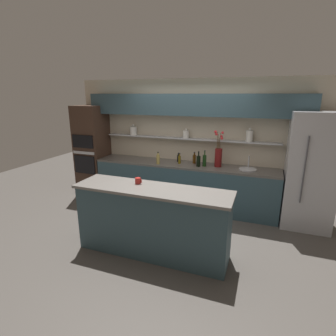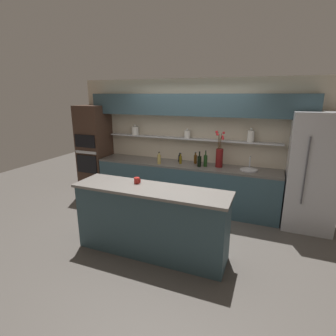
# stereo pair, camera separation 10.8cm
# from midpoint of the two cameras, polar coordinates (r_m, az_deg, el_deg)

# --- Properties ---
(ground_plane) EXTENTS (12.00, 12.00, 0.00)m
(ground_plane) POSITION_cam_midpoint_polar(r_m,az_deg,el_deg) (4.57, 0.17, -14.23)
(ground_plane) COLOR #4C4742
(back_wall_unit) EXTENTS (5.20, 0.44, 2.60)m
(back_wall_unit) POSITION_cam_midpoint_polar(r_m,az_deg,el_deg) (5.47, 6.16, 7.91)
(back_wall_unit) COLOR beige
(back_wall_unit) RESTS_ON ground_plane
(back_counter_unit) EXTENTS (3.75, 0.62, 0.92)m
(back_counter_unit) POSITION_cam_midpoint_polar(r_m,az_deg,el_deg) (5.48, 4.14, -3.79)
(back_counter_unit) COLOR #334C56
(back_counter_unit) RESTS_ON ground_plane
(island_counter) EXTENTS (2.26, 0.61, 1.02)m
(island_counter) POSITION_cam_midpoint_polar(r_m,az_deg,el_deg) (3.88, -2.90, -11.42)
(island_counter) COLOR #334C56
(island_counter) RESTS_ON ground_plane
(refrigerator) EXTENTS (0.79, 0.73, 2.02)m
(refrigerator) POSITION_cam_midpoint_polar(r_m,az_deg,el_deg) (5.10, 29.41, -0.81)
(refrigerator) COLOR #B7B7BC
(refrigerator) RESTS_ON ground_plane
(oven_tower) EXTENTS (0.62, 0.64, 2.05)m
(oven_tower) POSITION_cam_midpoint_polar(r_m,az_deg,el_deg) (6.32, -15.18, 3.67)
(oven_tower) COLOR #3D281E
(oven_tower) RESTS_ON ground_plane
(flower_vase) EXTENTS (0.18, 0.14, 0.71)m
(flower_vase) POSITION_cam_midpoint_polar(r_m,az_deg,el_deg) (5.17, 11.71, 2.64)
(flower_vase) COLOR maroon
(flower_vase) RESTS_ON back_counter_unit
(sink_fixture) EXTENTS (0.32, 0.32, 0.25)m
(sink_fixture) POSITION_cam_midpoint_polar(r_m,az_deg,el_deg) (5.12, 17.77, -0.25)
(sink_fixture) COLOR #B7B7BC
(sink_fixture) RESTS_ON back_counter_unit
(bottle_wine_0) EXTENTS (0.07, 0.07, 0.31)m
(bottle_wine_0) POSITION_cam_midpoint_polar(r_m,az_deg,el_deg) (5.18, 8.75, 1.61)
(bottle_wine_0) COLOR #193814
(bottle_wine_0) RESTS_ON back_counter_unit
(bottle_wine_1) EXTENTS (0.08, 0.08, 0.30)m
(bottle_wine_1) POSITION_cam_midpoint_polar(r_m,az_deg,el_deg) (5.15, 7.43, 1.50)
(bottle_wine_1) COLOR black
(bottle_wine_1) RESTS_ON back_counter_unit
(bottle_sauce_2) EXTENTS (0.05, 0.05, 0.18)m
(bottle_sauce_2) POSITION_cam_midpoint_polar(r_m,az_deg,el_deg) (5.27, 7.33, 1.40)
(bottle_sauce_2) COLOR maroon
(bottle_sauce_2) RESTS_ON back_counter_unit
(bottle_spirit_3) EXTENTS (0.06, 0.06, 0.23)m
(bottle_spirit_3) POSITION_cam_midpoint_polar(r_m,az_deg,el_deg) (5.38, 6.56, 1.98)
(bottle_spirit_3) COLOR #4C2D0C
(bottle_spirit_3) RESTS_ON back_counter_unit
(bottle_sauce_4) EXTENTS (0.05, 0.05, 0.19)m
(bottle_sauce_4) POSITION_cam_midpoint_polar(r_m,az_deg,el_deg) (5.50, 3.11, 2.17)
(bottle_sauce_4) COLOR black
(bottle_sauce_4) RESTS_ON back_counter_unit
(bottle_spirit_5) EXTENTS (0.07, 0.07, 0.25)m
(bottle_spirit_5) POSITION_cam_midpoint_polar(r_m,az_deg,el_deg) (5.31, -1.37, 1.96)
(bottle_spirit_5) COLOR tan
(bottle_spirit_5) RESTS_ON back_counter_unit
(bottle_oil_6) EXTENTS (0.05, 0.05, 0.22)m
(bottle_oil_6) POSITION_cam_midpoint_polar(r_m,az_deg,el_deg) (5.34, 3.32, 1.87)
(bottle_oil_6) COLOR brown
(bottle_oil_6) RESTS_ON back_counter_unit
(coffee_mug) EXTENTS (0.10, 0.08, 0.09)m
(coffee_mug) POSITION_cam_midpoint_polar(r_m,az_deg,el_deg) (3.87, -6.00, -2.72)
(coffee_mug) COLOR maroon
(coffee_mug) RESTS_ON island_counter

